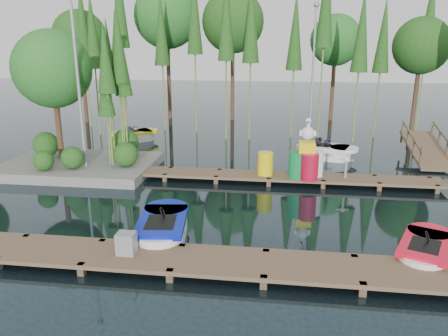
# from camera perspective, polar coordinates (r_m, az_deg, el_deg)

# --- Properties ---
(ground_plane) EXTENTS (90.00, 90.00, 0.00)m
(ground_plane) POSITION_cam_1_polar(r_m,az_deg,el_deg) (15.01, -2.15, -4.50)
(ground_plane) COLOR #1A2A31
(near_dock) EXTENTS (18.00, 1.50, 0.50)m
(near_dock) POSITION_cam_1_polar(r_m,az_deg,el_deg) (10.90, -6.24, -11.74)
(near_dock) COLOR brown
(near_dock) RESTS_ON ground
(far_dock) EXTENTS (15.00, 1.20, 0.50)m
(far_dock) POSITION_cam_1_polar(r_m,az_deg,el_deg) (17.16, 2.54, -0.97)
(far_dock) COLOR brown
(far_dock) RESTS_ON ground
(island) EXTENTS (6.20, 4.20, 6.75)m
(island) POSITION_cam_1_polar(r_m,az_deg,el_deg) (19.31, -19.50, 9.06)
(island) COLOR slate
(island) RESTS_ON ground
(tree_screen) EXTENTS (34.42, 18.53, 10.31)m
(tree_screen) POSITION_cam_1_polar(r_m,az_deg,el_deg) (24.82, -2.85, 18.19)
(tree_screen) COLOR #48311E
(tree_screen) RESTS_ON ground
(lamp_island) EXTENTS (0.30, 0.30, 7.25)m
(lamp_island) POSITION_cam_1_polar(r_m,az_deg,el_deg) (18.16, -18.66, 12.14)
(lamp_island) COLOR gray
(lamp_island) RESTS_ON ground
(lamp_rear) EXTENTS (0.30, 0.30, 7.25)m
(lamp_rear) POSITION_cam_1_polar(r_m,az_deg,el_deg) (24.88, 11.60, 13.61)
(lamp_rear) COLOR gray
(lamp_rear) RESTS_ON ground
(ramp) EXTENTS (1.50, 3.94, 1.49)m
(ramp) POSITION_cam_1_polar(r_m,az_deg,el_deg) (21.88, 24.95, 2.30)
(ramp) COLOR brown
(ramp) RESTS_ON ground
(boat_blue) EXTENTS (1.64, 2.99, 0.96)m
(boat_blue) POSITION_cam_1_polar(r_m,az_deg,el_deg) (12.45, -8.02, -7.85)
(boat_blue) COLOR white
(boat_blue) RESTS_ON ground
(boat_red) EXTENTS (2.00, 2.70, 0.83)m
(boat_red) POSITION_cam_1_polar(r_m,az_deg,el_deg) (12.27, 24.75, -9.89)
(boat_red) COLOR white
(boat_red) RESTS_ON ground
(boat_yellow_far) EXTENTS (2.75, 2.54, 1.30)m
(boat_yellow_far) POSITION_cam_1_polar(r_m,az_deg,el_deg) (24.42, -11.71, 4.10)
(boat_yellow_far) COLOR white
(boat_yellow_far) RESTS_ON ground
(boat_white_far) EXTENTS (3.15, 2.17, 1.36)m
(boat_white_far) POSITION_cam_1_polar(r_m,az_deg,el_deg) (21.03, 12.98, 2.12)
(boat_white_far) COLOR white
(boat_white_far) RESTS_ON ground
(utility_cabinet) EXTENTS (0.45, 0.38, 0.55)m
(utility_cabinet) POSITION_cam_1_polar(r_m,az_deg,el_deg) (11.09, -12.64, -9.58)
(utility_cabinet) COLOR gray
(utility_cabinet) RESTS_ON near_dock
(yellow_barrel) EXTENTS (0.59, 0.59, 0.89)m
(yellow_barrel) POSITION_cam_1_polar(r_m,az_deg,el_deg) (16.96, 5.42, 0.58)
(yellow_barrel) COLOR yellow
(yellow_barrel) RESTS_ON far_dock
(drum_cluster) EXTENTS (1.32, 1.21, 2.28)m
(drum_cluster) POSITION_cam_1_polar(r_m,az_deg,el_deg) (16.77, 10.81, 0.97)
(drum_cluster) COLOR #0D7D3C
(drum_cluster) RESTS_ON far_dock
(seagull_post) EXTENTS (0.50, 0.27, 0.80)m
(seagull_post) POSITION_cam_1_polar(r_m,az_deg,el_deg) (17.11, 15.68, 0.49)
(seagull_post) COLOR gray
(seagull_post) RESTS_ON far_dock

